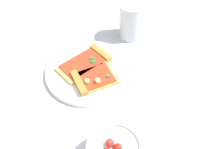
{
  "coord_description": "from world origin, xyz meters",
  "views": [
    {
      "loc": [
        0.27,
        -0.51,
        0.65
      ],
      "look_at": [
        0.04,
        0.01,
        0.03
      ],
      "focal_mm": 46.91,
      "sensor_mm": 36.0,
      "label": 1
    }
  ],
  "objects_px": {
    "pizza_slice_near": "(92,79)",
    "pizza_slice_far": "(86,62)",
    "soda_glass": "(131,21)",
    "plate": "(90,71)"
  },
  "relations": [
    {
      "from": "plate",
      "to": "pizza_slice_far",
      "type": "relative_size",
      "value": 1.49
    },
    {
      "from": "plate",
      "to": "soda_glass",
      "type": "distance_m",
      "value": 0.23
    },
    {
      "from": "plate",
      "to": "pizza_slice_far",
      "type": "height_order",
      "value": "pizza_slice_far"
    },
    {
      "from": "pizza_slice_far",
      "to": "soda_glass",
      "type": "relative_size",
      "value": 1.44
    },
    {
      "from": "pizza_slice_far",
      "to": "soda_glass",
      "type": "distance_m",
      "value": 0.21
    },
    {
      "from": "plate",
      "to": "soda_glass",
      "type": "relative_size",
      "value": 2.14
    },
    {
      "from": "pizza_slice_near",
      "to": "pizza_slice_far",
      "type": "distance_m",
      "value": 0.08
    },
    {
      "from": "pizza_slice_near",
      "to": "soda_glass",
      "type": "distance_m",
      "value": 0.26
    },
    {
      "from": "pizza_slice_near",
      "to": "pizza_slice_far",
      "type": "xyz_separation_m",
      "value": [
        -0.05,
        0.06,
        -0.0
      ]
    },
    {
      "from": "plate",
      "to": "pizza_slice_near",
      "type": "height_order",
      "value": "pizza_slice_near"
    }
  ]
}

